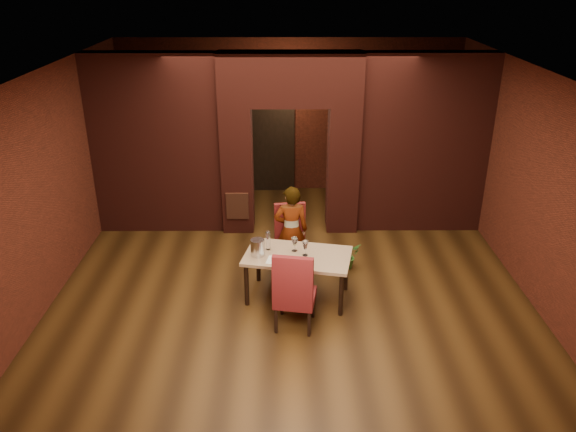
# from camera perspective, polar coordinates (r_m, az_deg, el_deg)

# --- Properties ---
(floor) EXTENTS (8.00, 8.00, 0.00)m
(floor) POSITION_cam_1_polar(r_m,az_deg,el_deg) (8.80, 0.32, -6.65)
(floor) COLOR #422810
(floor) RESTS_ON ground
(ceiling) EXTENTS (7.00, 8.00, 0.04)m
(ceiling) POSITION_cam_1_polar(r_m,az_deg,el_deg) (7.67, 0.38, 14.33)
(ceiling) COLOR silver
(ceiling) RESTS_ON ground
(wall_back) EXTENTS (7.00, 0.04, 3.20)m
(wall_back) POSITION_cam_1_polar(r_m,az_deg,el_deg) (11.92, 0.13, 10.04)
(wall_back) COLOR maroon
(wall_back) RESTS_ON ground
(wall_front) EXTENTS (7.00, 0.04, 3.20)m
(wall_front) POSITION_cam_1_polar(r_m,az_deg,el_deg) (4.60, 0.91, -15.12)
(wall_front) COLOR maroon
(wall_front) RESTS_ON ground
(wall_left) EXTENTS (0.04, 8.00, 3.20)m
(wall_left) POSITION_cam_1_polar(r_m,az_deg,el_deg) (8.79, -23.15, 2.81)
(wall_left) COLOR maroon
(wall_left) RESTS_ON ground
(wall_right) EXTENTS (0.04, 8.00, 3.20)m
(wall_right) POSITION_cam_1_polar(r_m,az_deg,el_deg) (8.86, 23.65, 2.89)
(wall_right) COLOR maroon
(wall_right) RESTS_ON ground
(pillar_left) EXTENTS (0.55, 0.55, 2.30)m
(pillar_left) POSITION_cam_1_polar(r_m,az_deg,el_deg) (10.17, -5.16, 4.77)
(pillar_left) COLOR maroon
(pillar_left) RESTS_ON ground
(pillar_right) EXTENTS (0.55, 0.55, 2.30)m
(pillar_right) POSITION_cam_1_polar(r_m,az_deg,el_deg) (10.19, 5.59, 4.79)
(pillar_right) COLOR maroon
(pillar_right) RESTS_ON ground
(lintel) EXTENTS (2.45, 0.55, 0.90)m
(lintel) POSITION_cam_1_polar(r_m,az_deg,el_deg) (9.72, 0.23, 13.74)
(lintel) COLOR maroon
(lintel) RESTS_ON ground
(wing_wall_left) EXTENTS (2.28, 0.35, 3.20)m
(wing_wall_left) POSITION_cam_1_polar(r_m,az_deg,el_deg) (10.25, -13.21, 7.03)
(wing_wall_left) COLOR maroon
(wing_wall_left) RESTS_ON ground
(wing_wall_right) EXTENTS (2.28, 0.35, 3.20)m
(wing_wall_right) POSITION_cam_1_polar(r_m,az_deg,el_deg) (10.29, 13.60, 7.06)
(wing_wall_right) COLOR maroon
(wing_wall_right) RESTS_ON ground
(vent_panel) EXTENTS (0.40, 0.03, 0.50)m
(vent_panel) POSITION_cam_1_polar(r_m,az_deg,el_deg) (10.11, -5.17, 1.01)
(vent_panel) COLOR brown
(vent_panel) RESTS_ON ground
(rear_door) EXTENTS (0.90, 0.08, 2.10)m
(rear_door) POSITION_cam_1_polar(r_m,az_deg,el_deg) (12.01, -1.79, 7.42)
(rear_door) COLOR black
(rear_door) RESTS_ON ground
(rear_door_frame) EXTENTS (1.02, 0.04, 2.22)m
(rear_door_frame) POSITION_cam_1_polar(r_m,az_deg,el_deg) (11.97, -1.80, 7.37)
(rear_door_frame) COLOR black
(rear_door_frame) RESTS_ON ground
(dining_table) EXTENTS (1.65, 1.13, 0.71)m
(dining_table) POSITION_cam_1_polar(r_m,az_deg,el_deg) (8.25, 0.98, -6.11)
(dining_table) COLOR tan
(dining_table) RESTS_ON ground
(chair_far) EXTENTS (0.55, 0.55, 1.09)m
(chair_far) POSITION_cam_1_polar(r_m,az_deg,el_deg) (8.85, 0.37, -2.46)
(chair_far) COLOR maroon
(chair_far) RESTS_ON ground
(chair_near) EXTENTS (0.61, 0.61, 1.17)m
(chair_near) POSITION_cam_1_polar(r_m,az_deg,el_deg) (7.52, 0.73, -7.33)
(chair_near) COLOR maroon
(chair_near) RESTS_ON ground
(person_seated) EXTENTS (0.56, 0.39, 1.47)m
(person_seated) POSITION_cam_1_polar(r_m,az_deg,el_deg) (8.73, 0.32, -1.48)
(person_seated) COLOR silver
(person_seated) RESTS_ON ground
(wine_glass_a) EXTENTS (0.08, 0.08, 0.19)m
(wine_glass_a) POSITION_cam_1_polar(r_m,az_deg,el_deg) (8.14, 0.74, -2.95)
(wine_glass_a) COLOR silver
(wine_glass_a) RESTS_ON dining_table
(wine_glass_b) EXTENTS (0.09, 0.09, 0.21)m
(wine_glass_b) POSITION_cam_1_polar(r_m,az_deg,el_deg) (8.13, 0.64, -2.90)
(wine_glass_b) COLOR white
(wine_glass_b) RESTS_ON dining_table
(wine_glass_c) EXTENTS (0.09, 0.09, 0.23)m
(wine_glass_c) POSITION_cam_1_polar(r_m,az_deg,el_deg) (8.01, 1.76, -3.30)
(wine_glass_c) COLOR white
(wine_glass_c) RESTS_ON dining_table
(tasting_sheet) EXTENTS (0.37, 0.30, 0.00)m
(tasting_sheet) POSITION_cam_1_polar(r_m,az_deg,el_deg) (7.92, -0.95, -4.54)
(tasting_sheet) COLOR white
(tasting_sheet) RESTS_ON dining_table
(wine_bucket) EXTENTS (0.20, 0.20, 0.25)m
(wine_bucket) POSITION_cam_1_polar(r_m,az_deg,el_deg) (8.01, -3.10, -3.22)
(wine_bucket) COLOR #BABAC1
(wine_bucket) RESTS_ON dining_table
(water_bottle) EXTENTS (0.07, 0.07, 0.29)m
(water_bottle) POSITION_cam_1_polar(r_m,az_deg,el_deg) (8.16, -2.03, -2.48)
(water_bottle) COLOR white
(water_bottle) RESTS_ON dining_table
(potted_plant) EXTENTS (0.51, 0.49, 0.43)m
(potted_plant) POSITION_cam_1_polar(r_m,az_deg,el_deg) (9.14, 6.03, -4.00)
(potted_plant) COLOR #386C27
(potted_plant) RESTS_ON ground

